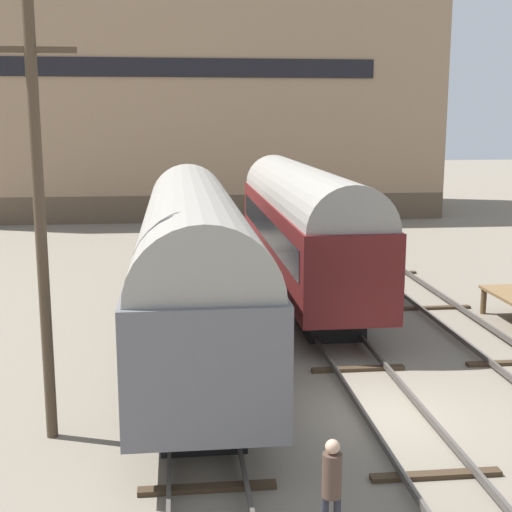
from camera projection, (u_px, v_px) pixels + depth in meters
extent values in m
plane|color=slate|center=(390.00, 415.00, 16.75)|extent=(200.00, 200.00, 0.00)
cube|color=#4C4742|center=(170.00, 418.00, 16.15)|extent=(0.08, 60.00, 0.16)
cube|color=#4C4742|center=(233.00, 415.00, 16.31)|extent=(0.08, 60.00, 0.16)
cube|color=#3D2D1E|center=(208.00, 488.00, 13.33)|extent=(2.60, 0.24, 0.10)
cube|color=#3D2D1E|center=(197.00, 375.00, 19.18)|extent=(2.60, 0.24, 0.10)
cube|color=#3D2D1E|center=(192.00, 315.00, 25.03)|extent=(2.60, 0.24, 0.10)
cube|color=#3D2D1E|center=(189.00, 278.00, 30.89)|extent=(2.60, 0.24, 0.10)
cube|color=#3D2D1E|center=(187.00, 252.00, 36.74)|extent=(2.60, 0.24, 0.10)
cube|color=#3D2D1E|center=(185.00, 234.00, 42.60)|extent=(2.60, 0.24, 0.10)
cube|color=#4C4742|center=(361.00, 409.00, 16.64)|extent=(0.08, 60.00, 0.16)
cube|color=#4C4742|center=(420.00, 406.00, 16.79)|extent=(0.08, 60.00, 0.16)
cube|color=#3D2D1E|center=(436.00, 475.00, 13.81)|extent=(2.60, 0.24, 0.10)
cube|color=#3D2D1E|center=(358.00, 369.00, 19.67)|extent=(2.60, 0.24, 0.10)
cube|color=#3D2D1E|center=(316.00, 311.00, 25.52)|extent=(2.60, 0.24, 0.10)
cube|color=#3D2D1E|center=(290.00, 275.00, 31.37)|extent=(2.60, 0.24, 0.10)
cube|color=#3D2D1E|center=(272.00, 251.00, 37.23)|extent=(2.60, 0.24, 0.10)
cube|color=#3D2D1E|center=(258.00, 233.00, 43.08)|extent=(2.60, 0.24, 0.10)
cube|color=#3D2D1E|center=(511.00, 363.00, 20.15)|extent=(2.60, 0.24, 0.10)
cube|color=#3D2D1E|center=(435.00, 308.00, 26.01)|extent=(2.60, 0.24, 0.10)
cube|color=#3D2D1E|center=(387.00, 273.00, 31.86)|extent=(2.60, 0.24, 0.10)
cube|color=#3D2D1E|center=(354.00, 249.00, 37.71)|extent=(2.60, 0.24, 0.10)
cube|color=#3D2D1E|center=(330.00, 231.00, 43.57)|extent=(2.60, 0.24, 0.10)
cube|color=black|center=(191.00, 292.00, 26.48)|extent=(1.80, 2.40, 1.00)
cube|color=black|center=(202.00, 410.00, 15.76)|extent=(1.80, 2.40, 1.00)
cube|color=slate|center=(194.00, 277.00, 20.78)|extent=(3.09, 16.91, 2.60)
cube|color=black|center=(194.00, 266.00, 20.72)|extent=(3.13, 15.55, 0.94)
cylinder|color=gray|center=(193.00, 233.00, 20.53)|extent=(2.93, 16.57, 2.93)
cube|color=black|center=(281.00, 254.00, 33.83)|extent=(1.80, 2.40, 1.00)
cube|color=black|center=(331.00, 317.00, 23.10)|extent=(1.80, 2.40, 1.00)
cube|color=#5B1919|center=(302.00, 234.00, 28.11)|extent=(2.89, 16.91, 2.68)
cube|color=black|center=(302.00, 226.00, 28.05)|extent=(2.93, 15.56, 0.97)
cylinder|color=gray|center=(302.00, 201.00, 27.86)|extent=(2.74, 16.57, 2.74)
cylinder|color=brown|center=(484.00, 301.00, 25.33)|extent=(0.20, 0.20, 0.91)
cylinder|color=#4C382D|center=(332.00, 475.00, 11.38)|extent=(0.32, 0.32, 0.74)
sphere|color=tan|center=(333.00, 447.00, 11.28)|extent=(0.24, 0.24, 0.24)
cylinder|color=#473828|center=(40.00, 227.00, 14.73)|extent=(0.24, 0.24, 9.30)
cube|color=#473828|center=(30.00, 50.00, 14.06)|extent=(1.80, 0.12, 0.12)
cube|color=brown|center=(189.00, 198.00, 54.12)|extent=(34.83, 13.72, 1.83)
cube|color=#9E7F60|center=(186.00, 74.00, 52.38)|extent=(34.83, 13.72, 16.43)
cube|color=black|center=(188.00, 68.00, 45.64)|extent=(24.38, 0.10, 1.20)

